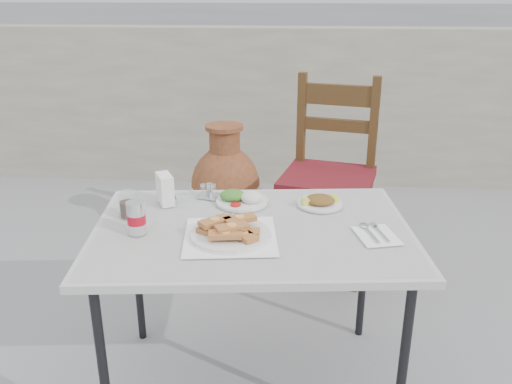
# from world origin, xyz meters

# --- Properties ---
(cafe_table) EXTENTS (1.21, 0.88, 0.69)m
(cafe_table) POSITION_xyz_m (-0.13, 0.06, 0.65)
(cafe_table) COLOR black
(cafe_table) RESTS_ON ground
(pide_plate) EXTENTS (0.35, 0.35, 0.07)m
(pide_plate) POSITION_xyz_m (-0.20, -0.02, 0.72)
(pide_plate) COLOR white
(pide_plate) RESTS_ON cafe_table
(salad_rice_plate) EXTENTS (0.21, 0.21, 0.05)m
(salad_rice_plate) POSITION_xyz_m (-0.19, 0.29, 0.71)
(salad_rice_plate) COLOR silver
(salad_rice_plate) RESTS_ON cafe_table
(salad_chopped_plate) EXTENTS (0.18, 0.18, 0.04)m
(salad_chopped_plate) POSITION_xyz_m (0.12, 0.29, 0.71)
(salad_chopped_plate) COLOR silver
(salad_chopped_plate) RESTS_ON cafe_table
(soda_can) EXTENTS (0.07, 0.07, 0.12)m
(soda_can) POSITION_xyz_m (-0.53, -0.02, 0.75)
(soda_can) COLOR silver
(soda_can) RESTS_ON cafe_table
(cola_glass) EXTENTS (0.07, 0.07, 0.10)m
(cola_glass) POSITION_xyz_m (-0.60, 0.13, 0.74)
(cola_glass) COLOR white
(cola_glass) RESTS_ON cafe_table
(napkin_holder) EXTENTS (0.09, 0.11, 0.12)m
(napkin_holder) POSITION_xyz_m (-0.49, 0.26, 0.75)
(napkin_holder) COLOR white
(napkin_holder) RESTS_ON cafe_table
(condiment_caddy) EXTENTS (0.10, 0.09, 0.06)m
(condiment_caddy) POSITION_xyz_m (-0.33, 0.34, 0.71)
(condiment_caddy) COLOR silver
(condiment_caddy) RESTS_ON cafe_table
(cutlery_napkin) EXTENTS (0.17, 0.19, 0.01)m
(cutlery_napkin) POSITION_xyz_m (0.30, 0.03, 0.70)
(cutlery_napkin) COLOR white
(cutlery_napkin) RESTS_ON cafe_table
(chair) EXTENTS (0.56, 0.56, 1.06)m
(chair) POSITION_xyz_m (0.20, 1.09, 0.55)
(chair) COLOR #3E2710
(chair) RESTS_ON ground
(terracotta_urn) EXTENTS (0.43, 0.43, 0.74)m
(terracotta_urn) POSITION_xyz_m (-0.40, 1.32, 0.35)
(terracotta_urn) COLOR brown
(terracotta_urn) RESTS_ON ground
(back_wall) EXTENTS (6.00, 0.25, 1.20)m
(back_wall) POSITION_xyz_m (0.00, 2.50, 0.60)
(back_wall) COLOR #A59D8A
(back_wall) RESTS_ON ground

